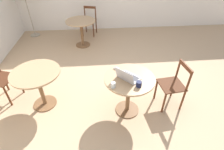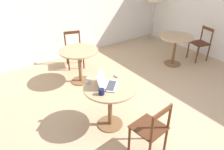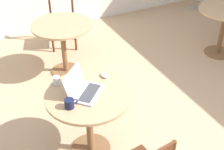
{
  "view_description": "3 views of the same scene",
  "coord_description": "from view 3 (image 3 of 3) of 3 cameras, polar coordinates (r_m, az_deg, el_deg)",
  "views": [
    {
      "loc": [
        -2.8,
        0.68,
        2.48
      ],
      "look_at": [
        -0.31,
        0.46,
        0.57
      ],
      "focal_mm": 28.0,
      "sensor_mm": 36.0,
      "label": 1
    },
    {
      "loc": [
        -2.26,
        -2.09,
        2.54
      ],
      "look_at": [
        -0.37,
        0.55,
        0.71
      ],
      "focal_mm": 35.0,
      "sensor_mm": 36.0,
      "label": 2
    },
    {
      "loc": [
        -1.49,
        -1.94,
        2.58
      ],
      "look_at": [
        -0.24,
        0.5,
        0.67
      ],
      "focal_mm": 50.0,
      "sensor_mm": 36.0,
      "label": 3
    }
  ],
  "objects": [
    {
      "name": "laptop",
      "position": [
        2.93,
        -5.3,
        -2.56
      ],
      "size": [
        0.44,
        0.43,
        0.22
      ],
      "color": "#B7B7BC",
      "rests_on": "cafe_table_near"
    },
    {
      "name": "drinking_glass",
      "position": [
        3.08,
        -10.1,
        -1.02
      ],
      "size": [
        0.07,
        0.07,
        0.09
      ],
      "color": "silver",
      "rests_on": "cafe_table_near"
    },
    {
      "name": "cafe_table_near",
      "position": [
        3.05,
        -4.3,
        -5.85
      ],
      "size": [
        0.82,
        0.82,
        0.75
      ],
      "color": "brown",
      "rests_on": "ground_plane"
    },
    {
      "name": "cafe_table_far",
      "position": [
        4.34,
        -9.04,
        7.24
      ],
      "size": [
        0.82,
        0.82,
        0.75
      ],
      "color": "brown",
      "rests_on": "ground_plane"
    },
    {
      "name": "ground_plane",
      "position": [
        3.55,
        7.36,
        -12.0
      ],
      "size": [
        16.0,
        16.0,
        0.0
      ],
      "primitive_type": "plane",
      "color": "tan"
    },
    {
      "name": "chair_far_back",
      "position": [
        5.14,
        -9.07,
        10.0
      ],
      "size": [
        0.52,
        0.52,
        0.87
      ],
      "color": "#562D19",
      "rests_on": "ground_plane"
    },
    {
      "name": "mug",
      "position": [
        2.79,
        -7.77,
        -5.17
      ],
      "size": [
        0.12,
        0.09,
        0.09
      ],
      "color": "#141938",
      "rests_on": "cafe_table_near"
    },
    {
      "name": "mouse",
      "position": [
        3.16,
        -1.45,
        -0.08
      ],
      "size": [
        0.06,
        0.1,
        0.03
      ],
      "color": "#B7B7BC",
      "rests_on": "cafe_table_near"
    }
  ]
}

